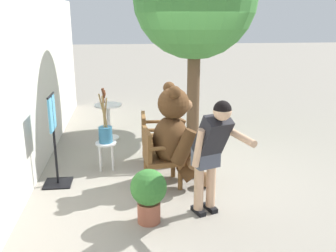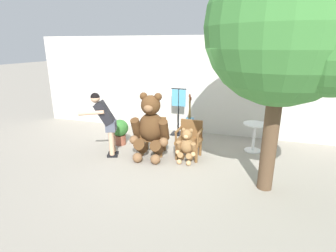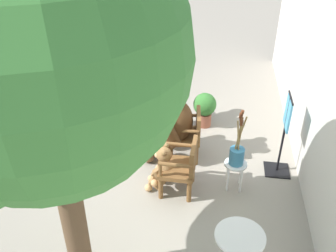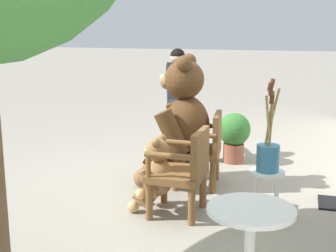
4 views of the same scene
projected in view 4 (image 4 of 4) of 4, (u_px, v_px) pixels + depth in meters
ground_plane at (150, 194)px, 5.20m from camera, size 60.00×60.00×0.00m
wooden_chair_left at (202, 147)px, 5.38m from camera, size 0.61×0.57×0.86m
wooden_chair_right at (183, 169)px, 4.55m from camera, size 0.57×0.53×0.86m
teddy_bear_large at (180, 122)px, 5.38m from camera, size 0.92×0.90×1.52m
teddy_bear_small at (156, 175)px, 4.65m from camera, size 0.47×0.44×0.78m
person_visitor at (179, 95)px, 6.36m from camera, size 0.73×0.65×1.52m
white_stool at (267, 181)px, 4.53m from camera, size 0.34×0.34×0.46m
brush_bucket at (268, 152)px, 4.47m from camera, size 0.22×0.22×0.89m
round_side_table at (250, 248)px, 2.98m from camera, size 0.56×0.56×0.72m
potted_plant at (234, 134)px, 6.31m from camera, size 0.44×0.44×0.68m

